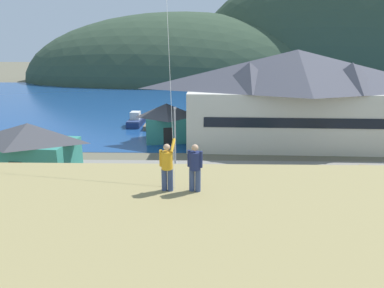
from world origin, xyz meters
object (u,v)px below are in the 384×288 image
object	(u,v)px
parked_car_corner_spot	(376,178)
parking_light_pole	(175,137)
harbor_lodge	(295,95)
parked_car_mid_row_center	(295,181)
person_companion	(195,166)
storage_shed_near_lot	(31,152)
parked_car_lone_by_shed	(198,214)
parked_car_mid_row_near	(147,179)
storage_shed_waterside	(167,121)
moored_boat_wharfside	(136,121)
wharf_dock	(159,121)
parked_car_front_row_red	(236,186)
parked_car_front_row_silver	(35,212)
person_kite_flyer	(167,165)
parked_car_back_row_right	(306,215)
parked_car_mid_row_far	(89,179)

from	to	relation	value
parked_car_corner_spot	parking_light_pole	world-z (taller)	parking_light_pole
harbor_lodge	parked_car_corner_spot	world-z (taller)	harbor_lodge
parked_car_mid_row_center	person_companion	world-z (taller)	person_companion
parked_car_mid_row_center	parked_car_corner_spot	distance (m)	6.85
storage_shed_near_lot	parked_car_mid_row_center	xyz separation A→B (m)	(22.33, -1.88, -1.69)
parked_car_lone_by_shed	parking_light_pole	distance (m)	10.22
parked_car_mid_row_near	storage_shed_waterside	bearing A→B (deg)	89.76
moored_boat_wharfside	parked_car_mid_row_near	bearing A→B (deg)	-77.93
storage_shed_near_lot	parked_car_corner_spot	xyz separation A→B (m)	(29.15, -1.17, -1.69)
wharf_dock	parking_light_pole	world-z (taller)	parking_light_pole
parked_car_front_row_red	parking_light_pole	xyz separation A→B (m)	(-5.04, 4.76, 2.70)
storage_shed_waterside	parked_car_front_row_red	distance (m)	19.37
parked_car_front_row_silver	person_kite_flyer	xyz separation A→B (m)	(9.58, -8.83, 6.31)
parked_car_lone_by_shed	parking_light_pole	xyz separation A→B (m)	(-2.14, 9.62, 2.70)
parked_car_front_row_silver	parked_car_back_row_right	xyz separation A→B (m)	(17.58, 0.05, 0.00)
parked_car_front_row_silver	parked_car_mid_row_near	world-z (taller)	same
parked_car_front_row_silver	parked_car_mid_row_near	xyz separation A→B (m)	(6.44, 6.13, 0.00)
person_companion	parking_light_pole	bearing A→B (deg)	96.34
parked_car_corner_spot	parked_car_mid_row_near	bearing A→B (deg)	-177.97
parking_light_pole	parked_car_mid_row_center	bearing A→B (deg)	-19.78
storage_shed_waterside	person_companion	bearing A→B (deg)	-82.70
storage_shed_waterside	parked_car_lone_by_shed	size ratio (longest dim) A/B	1.50
parked_car_front_row_silver	parked_car_lone_by_shed	world-z (taller)	same
parked_car_corner_spot	parking_light_pole	bearing A→B (deg)	170.29
parking_light_pole	parked_car_front_row_silver	bearing A→B (deg)	-131.36
parked_car_mid_row_center	parked_car_mid_row_far	distance (m)	16.83
parked_car_mid_row_center	parked_car_mid_row_near	xyz separation A→B (m)	(-12.04, 0.04, 0.00)
wharf_dock	parked_car_mid_row_center	bearing A→B (deg)	-62.29
parked_car_mid_row_near	parked_car_mid_row_far	size ratio (longest dim) A/B	1.01
storage_shed_waterside	parked_car_corner_spot	size ratio (longest dim) A/B	1.48
moored_boat_wharfside	parked_car_back_row_right	distance (m)	35.95
parked_car_front_row_red	parking_light_pole	bearing A→B (deg)	136.66
storage_shed_waterside	parked_car_front_row_silver	bearing A→B (deg)	-105.86
parked_car_mid_row_center	parked_car_mid_row_far	bearing A→B (deg)	179.91
harbor_lodge	parked_car_corner_spot	distance (m)	15.78
storage_shed_waterside	person_kite_flyer	bearing A→B (deg)	-84.46
storage_shed_waterside	parked_car_back_row_right	xyz separation A→B (m)	(11.07, -22.85, -1.40)
wharf_dock	moored_boat_wharfside	bearing A→B (deg)	-158.03
storage_shed_near_lot	wharf_dock	bearing A→B (deg)	72.30
moored_boat_wharfside	parked_car_mid_row_center	size ratio (longest dim) A/B	1.43
parked_car_mid_row_near	person_kite_flyer	distance (m)	16.54
moored_boat_wharfside	parked_car_mid_row_near	distance (m)	26.37
wharf_dock	person_companion	world-z (taller)	person_companion
person_companion	storage_shed_near_lot	bearing A→B (deg)	130.60
harbor_lodge	person_companion	bearing A→B (deg)	-110.77
parked_car_front_row_red	parked_car_lone_by_shed	world-z (taller)	same
parked_car_corner_spot	parking_light_pole	distance (m)	17.24
moored_boat_wharfside	parked_car_back_row_right	world-z (taller)	moored_boat_wharfside
parked_car_mid_row_far	parking_light_pole	world-z (taller)	parking_light_pole
wharf_dock	parked_car_mid_row_near	bearing A→B (deg)	-85.32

